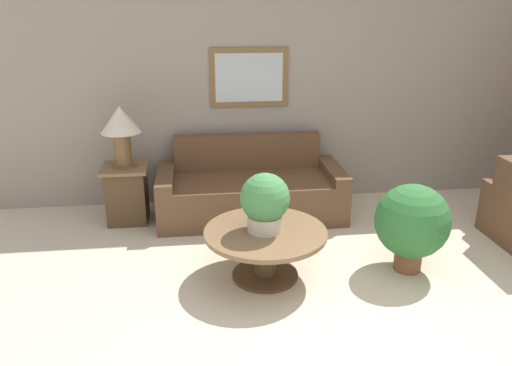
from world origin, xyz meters
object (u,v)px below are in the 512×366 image
side_table (127,193)px  potted_plant_floor (412,223)px  potted_plant_on_table (265,201)px  table_lamp (121,126)px  coffee_table (265,243)px  couch_main (251,191)px

side_table → potted_plant_floor: 2.99m
potted_plant_on_table → table_lamp: bearing=133.9°
coffee_table → potted_plant_on_table: potted_plant_on_table is taller
table_lamp → potted_plant_floor: bearing=-28.1°
side_table → potted_plant_floor: bearing=-28.1°
potted_plant_floor → potted_plant_on_table: bearing=179.0°
coffee_table → potted_plant_floor: bearing=-1.1°
potted_plant_on_table → couch_main: bearing=88.9°
couch_main → coffee_table: couch_main is taller
coffee_table → potted_plant_on_table: 0.39m
couch_main → potted_plant_floor: couch_main is taller
side_table → potted_plant_floor: (2.64, -1.41, 0.14)m
potted_plant_on_table → potted_plant_floor: (1.30, -0.02, -0.25)m
couch_main → potted_plant_floor: (1.28, -1.40, 0.18)m
coffee_table → potted_plant_on_table: (-0.01, -0.00, 0.39)m
side_table → potted_plant_on_table: bearing=-46.1°
potted_plant_floor → coffee_table: bearing=178.9°
couch_main → potted_plant_on_table: size_ratio=4.00×
couch_main → coffee_table: bearing=-90.9°
coffee_table → side_table: (-1.34, 1.38, -0.01)m
coffee_table → table_lamp: bearing=134.1°
side_table → table_lamp: 0.75m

